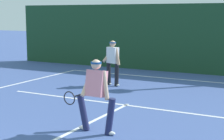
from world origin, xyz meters
TOP-DOWN VIEW (x-y plane):
  - court_line_baseline_far at (0.00, 11.06)m, footprint 10.06×0.10m
  - court_line_service at (0.00, 6.25)m, footprint 8.20×0.10m
  - court_line_centre at (0.00, 3.20)m, footprint 0.10×6.40m
  - player_near at (0.51, 3.72)m, footprint 1.00×0.84m
  - player_far at (-1.73, 8.66)m, footprint 0.94×0.88m
  - back_fence_windscreen at (0.00, 12.78)m, footprint 18.62×0.12m

SIDE VIEW (x-z plane):
  - court_line_baseline_far at x=0.00m, z-range 0.00..0.01m
  - court_line_service at x=0.00m, z-range 0.00..0.01m
  - court_line_centre at x=0.00m, z-range 0.00..0.01m
  - player_near at x=0.51m, z-range 0.08..1.72m
  - player_far at x=-1.73m, z-range 0.08..1.73m
  - back_fence_windscreen at x=0.00m, z-range 0.00..3.04m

